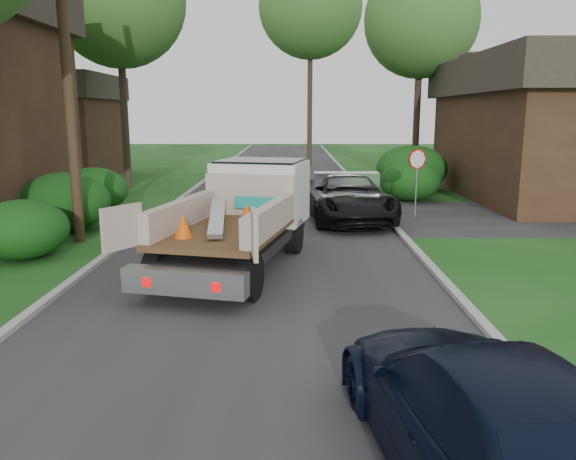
# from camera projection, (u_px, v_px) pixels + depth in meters

# --- Properties ---
(ground) EXTENTS (120.00, 120.00, 0.00)m
(ground) POSITION_uv_depth(u_px,v_px,m) (256.00, 295.00, 11.58)
(ground) COLOR #174614
(ground) RESTS_ON ground
(road) EXTENTS (8.00, 90.00, 0.02)m
(road) POSITION_uv_depth(u_px,v_px,m) (273.00, 212.00, 21.37)
(road) COLOR #28282B
(road) RESTS_ON ground
(curb_left) EXTENTS (0.20, 90.00, 0.12)m
(curb_left) POSITION_uv_depth(u_px,v_px,m) (165.00, 211.00, 21.39)
(curb_left) COLOR #9E9E99
(curb_left) RESTS_ON ground
(curb_right) EXTENTS (0.20, 90.00, 0.12)m
(curb_right) POSITION_uv_depth(u_px,v_px,m) (380.00, 211.00, 21.33)
(curb_right) COLOR #9E9E99
(curb_right) RESTS_ON ground
(stop_sign) EXTENTS (0.71, 0.32, 2.48)m
(stop_sign) POSITION_uv_depth(u_px,v_px,m) (417.00, 168.00, 19.99)
(stop_sign) COLOR slate
(stop_sign) RESTS_ON ground
(utility_pole) EXTENTS (2.42, 1.25, 10.00)m
(utility_pole) POSITION_uv_depth(u_px,v_px,m) (67.00, 58.00, 15.44)
(utility_pole) COLOR #382619
(utility_pole) RESTS_ON ground
(house_left_far) EXTENTS (7.56, 7.56, 6.00)m
(house_left_far) POSITION_uv_depth(u_px,v_px,m) (47.00, 125.00, 32.60)
(house_left_far) COLOR #3C2418
(house_left_far) RESTS_ON ground
(house_right) EXTENTS (9.72, 12.96, 6.20)m
(house_right) POSITION_uv_depth(u_px,v_px,m) (572.00, 126.00, 24.55)
(house_right) COLOR #3C2418
(house_right) RESTS_ON ground
(hedge_left_a) EXTENTS (2.34, 2.34, 1.53)m
(hedge_left_a) POSITION_uv_depth(u_px,v_px,m) (22.00, 229.00, 14.40)
(hedge_left_a) COLOR #0E3F0F
(hedge_left_a) RESTS_ON ground
(hedge_left_b) EXTENTS (2.86, 2.86, 1.87)m
(hedge_left_b) POSITION_uv_depth(u_px,v_px,m) (64.00, 202.00, 17.80)
(hedge_left_b) COLOR #0E3F0F
(hedge_left_b) RESTS_ON ground
(hedge_left_c) EXTENTS (2.60, 2.60, 1.70)m
(hedge_left_c) POSITION_uv_depth(u_px,v_px,m) (93.00, 190.00, 21.24)
(hedge_left_c) COLOR #0E3F0F
(hedge_left_c) RESTS_ON ground
(hedge_right_a) EXTENTS (2.60, 2.60, 1.70)m
(hedge_right_a) POSITION_uv_depth(u_px,v_px,m) (410.00, 181.00, 24.09)
(hedge_right_a) COLOR #0E3F0F
(hedge_right_a) RESTS_ON ground
(hedge_right_b) EXTENTS (3.38, 3.38, 2.21)m
(hedge_right_b) POSITION_uv_depth(u_px,v_px,m) (412.00, 168.00, 26.97)
(hedge_right_b) COLOR #0E3F0F
(hedge_right_b) RESTS_ON ground
(tree_right_far) EXTENTS (6.00, 6.00, 11.50)m
(tree_right_far) POSITION_uv_depth(u_px,v_px,m) (421.00, 20.00, 29.39)
(tree_right_far) COLOR #2D2119
(tree_right_far) RESTS_ON ground
(tree_center_far) EXTENTS (7.20, 7.20, 14.60)m
(tree_center_far) POSITION_uv_depth(u_px,v_px,m) (311.00, 6.00, 38.71)
(tree_center_far) COLOR #2D2119
(tree_center_far) RESTS_ON ground
(flatbed_truck) EXTENTS (4.06, 6.92, 2.46)m
(flatbed_truck) POSITION_uv_depth(u_px,v_px,m) (248.00, 208.00, 14.21)
(flatbed_truck) COLOR black
(flatbed_truck) RESTS_ON ground
(black_pickup) EXTENTS (3.30, 6.07, 1.61)m
(black_pickup) POSITION_uv_depth(u_px,v_px,m) (347.00, 198.00, 19.61)
(black_pickup) COLOR black
(black_pickup) RESTS_ON ground
(navy_suv) EXTENTS (2.72, 5.33, 1.48)m
(navy_suv) POSITION_uv_depth(u_px,v_px,m) (487.00, 417.00, 5.53)
(navy_suv) COLOR black
(navy_suv) RESTS_ON ground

